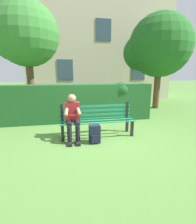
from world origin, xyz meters
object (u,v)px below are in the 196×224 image
at_px(park_bench, 97,119).
at_px(backpack, 95,134).
at_px(person_seated, 73,116).
at_px(tree, 24,36).
at_px(tree_far, 157,47).

xyz_separation_m(park_bench, backpack, (0.16, 0.54, -0.24)).
height_order(park_bench, person_seated, person_seated).
bearing_deg(backpack, tree, -58.41).
relative_size(park_bench, tree_far, 0.47).
distance_m(backpack, tree_far, 5.86).
bearing_deg(park_bench, tree_far, -137.29).
height_order(park_bench, tree, tree).
height_order(park_bench, tree_far, tree_far).
bearing_deg(tree_far, tree, 3.13).
bearing_deg(person_seated, tree_far, -140.64).
distance_m(park_bench, tree, 4.53).
distance_m(park_bench, person_seated, 0.72).
xyz_separation_m(backpack, tree_far, (-3.64, -3.75, 2.66)).
bearing_deg(tree, person_seated, 117.28).
height_order(tree, tree_far, tree_far).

